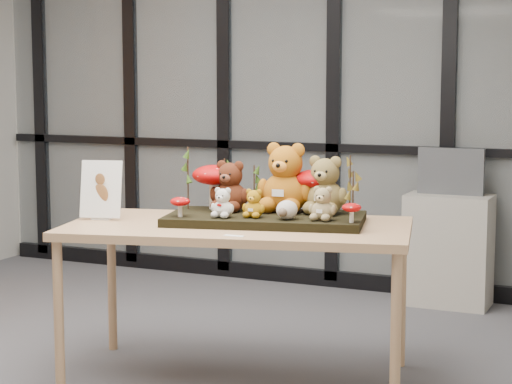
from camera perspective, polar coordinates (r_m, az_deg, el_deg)
The scene contains 25 objects.
floor at distance 5.11m, azimuth -9.80°, elevation -10.94°, with size 5.00×5.00×0.00m, color #56565C.
room_shell at distance 4.86m, azimuth -10.23°, elevation 8.25°, with size 5.00×5.00×5.00m.
glass_partition at distance 7.04m, azimuth 1.33°, elevation 5.84°, with size 4.90×0.06×2.78m.
display_table at distance 4.77m, azimuth -1.12°, elevation -2.77°, with size 1.91×1.26×0.82m.
diorama_tray at distance 4.79m, azimuth 0.58°, elevation -1.67°, with size 1.01×0.50×0.04m, color black.
bear_pooh_yellow at distance 4.88m, azimuth 1.84°, elevation 1.13°, with size 0.31×0.28×0.40m, color #AF6112, non-canonical shape.
bear_brown_medium at distance 4.91m, azimuth -1.60°, elevation 0.55°, with size 0.22×0.20×0.29m, color #481C0E, non-canonical shape.
bear_tan_back at distance 4.83m, azimuth 4.28°, elevation 0.63°, with size 0.25×0.23×0.33m, color brown, non-canonical shape.
bear_small_yellow at distance 4.69m, azimuth -0.13°, elevation -0.61°, with size 0.12×0.11×0.16m, color #B0780F, non-canonical shape.
bear_white_bow at distance 4.69m, azimuth -2.05°, elevation -0.55°, with size 0.13×0.12×0.17m, color silver, non-canonical shape.
bear_beige_small at distance 4.60m, azimuth 4.13°, elevation -0.59°, with size 0.14×0.13×0.19m, color #998557, non-canonical shape.
plush_cream_hedgehog at distance 4.63m, azimuth 1.91°, elevation -1.04°, with size 0.08×0.07×0.11m, color beige, non-canonical shape.
mushroom_back_left at distance 4.99m, azimuth -2.60°, elevation 0.46°, with size 0.24×0.24×0.26m, color #A00505, non-canonical shape.
mushroom_back_right at distance 4.89m, azimuth 3.63°, elevation 0.21°, with size 0.22×0.22×0.25m, color #A00505, non-canonical shape.
mushroom_front_left at distance 4.73m, azimuth -4.69°, elevation -0.86°, with size 0.10×0.10×0.11m, color #A00505, non-canonical shape.
mushroom_front_right at distance 4.55m, azimuth 5.90°, elevation -1.22°, with size 0.10×0.10×0.11m, color #A00505, non-canonical shape.
sprig_green_far_left at distance 4.99m, azimuth -4.21°, elevation 0.86°, with size 0.05×0.05×0.34m, color #1C3A0D, non-canonical shape.
sprig_green_mid_left at distance 5.00m, azimuth -1.95°, elevation 0.53°, with size 0.05×0.05×0.27m, color #1C3A0D, non-canonical shape.
sprig_dry_far_right at distance 4.82m, azimuth 5.81°, elevation 0.45°, with size 0.05×0.05×0.31m, color brown, non-canonical shape.
sprig_dry_mid_right at distance 4.69m, azimuth 5.99°, elevation -0.16°, with size 0.05×0.05×0.24m, color brown, non-canonical shape.
sprig_green_centre at distance 4.98m, azimuth -0.12°, elevation 0.31°, with size 0.05×0.05×0.24m, color #1C3A0D, non-canonical shape.
sign_holder at distance 4.96m, azimuth -9.52°, elevation 0.01°, with size 0.23×0.13×0.31m.
label_card at distance 4.41m, azimuth -1.37°, elevation -2.71°, with size 0.10×0.03×0.00m, color white.
cabinet at distance 6.53m, azimuth 11.74°, elevation -3.53°, with size 0.58×0.34×0.77m, color #A29D91.
monitor at distance 6.47m, azimuth 11.90°, elevation 1.25°, with size 0.45×0.05×0.32m.
Camera 1 is at (2.75, -4.01, 1.58)m, focal length 65.00 mm.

